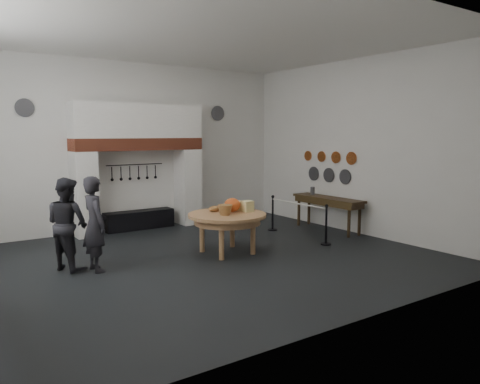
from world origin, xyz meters
TOP-DOWN VIEW (x-y plane):
  - floor at (0.00, 0.00)m, footprint 9.00×8.00m
  - ceiling at (0.00, 0.00)m, footprint 9.00×8.00m
  - wall_back at (0.00, 4.00)m, footprint 9.00×0.02m
  - wall_front at (0.00, -4.00)m, footprint 9.00×0.02m
  - wall_right at (4.50, 0.00)m, footprint 0.02×8.00m
  - chimney_pier_left at (-1.48, 3.65)m, footprint 0.55×0.70m
  - chimney_pier_right at (1.48, 3.65)m, footprint 0.55×0.70m
  - hearth_brick_band at (0.00, 3.65)m, footprint 3.50×0.72m
  - chimney_hood at (0.00, 3.65)m, footprint 3.50×0.70m
  - iron_range at (0.00, 3.72)m, footprint 1.90×0.45m
  - utensil_rail at (0.00, 3.92)m, footprint 1.60×0.02m
  - work_table at (0.56, 0.16)m, footprint 1.86×1.86m
  - pumpkin at (0.76, 0.26)m, footprint 0.36×0.36m
  - cheese_block_big at (1.06, 0.11)m, footprint 0.22×0.22m
  - cheese_block_small at (1.04, 0.41)m, footprint 0.18×0.18m
  - wicker_basket at (0.41, 0.01)m, footprint 0.35×0.35m
  - bread_loaf at (0.46, 0.51)m, footprint 0.31×0.18m
  - visitor_near at (-2.22, 0.47)m, footprint 0.47×0.68m
  - visitor_far at (-2.62, 0.87)m, footprint 0.98×1.07m
  - side_table at (4.10, 0.65)m, footprint 0.55×2.20m
  - pewter_jug at (4.10, 1.25)m, footprint 0.12×0.12m
  - copper_pan_a at (4.46, 0.20)m, footprint 0.03×0.34m
  - copper_pan_b at (4.46, 0.75)m, footprint 0.03×0.32m
  - copper_pan_c at (4.46, 1.30)m, footprint 0.03×0.30m
  - copper_pan_d at (4.46, 1.85)m, footprint 0.03×0.28m
  - pewter_plate_left at (4.46, 0.40)m, footprint 0.03×0.40m
  - pewter_plate_mid at (4.46, 1.00)m, footprint 0.03×0.40m
  - pewter_plate_right at (4.46, 1.60)m, footprint 0.03×0.40m
  - pewter_plate_back_left at (-2.70, 3.96)m, footprint 0.44×0.03m
  - pewter_plate_back_right at (2.70, 3.96)m, footprint 0.44×0.03m
  - barrier_post_near at (2.88, -0.51)m, footprint 0.05×0.05m
  - barrier_post_far at (2.88, 1.49)m, footprint 0.05×0.05m
  - barrier_rope at (2.88, 0.49)m, footprint 0.04×2.00m

SIDE VIEW (x-z plane):
  - floor at x=0.00m, z-range -0.01..0.01m
  - iron_range at x=0.00m, z-range 0.00..0.50m
  - barrier_post_near at x=2.88m, z-range 0.00..0.90m
  - barrier_post_far at x=2.88m, z-range 0.00..0.90m
  - work_table at x=0.56m, z-range 0.80..0.88m
  - barrier_rope at x=2.88m, z-range 0.83..0.87m
  - side_table at x=4.10m, z-range 0.84..0.90m
  - visitor_far at x=-2.62m, z-range 0.00..1.77m
  - visitor_near at x=-2.22m, z-range 0.00..1.81m
  - bread_loaf at x=0.46m, z-range 0.87..1.01m
  - cheese_block_small at x=1.04m, z-range 0.88..1.07m
  - wicker_basket at x=0.41m, z-range 0.88..1.09m
  - cheese_block_big at x=1.06m, z-range 0.88..1.11m
  - pewter_jug at x=4.10m, z-range 0.90..1.12m
  - pumpkin at x=0.76m, z-range 0.88..1.18m
  - chimney_pier_left at x=-1.48m, z-range 0.00..2.15m
  - chimney_pier_right at x=1.48m, z-range 0.00..2.15m
  - pewter_plate_left at x=4.46m, z-range 1.25..1.65m
  - pewter_plate_mid at x=4.46m, z-range 1.25..1.65m
  - pewter_plate_right at x=4.46m, z-range 1.25..1.65m
  - utensil_rail at x=0.00m, z-range 1.74..1.76m
  - copper_pan_b at x=4.46m, z-range 1.79..2.11m
  - copper_pan_d at x=4.46m, z-range 1.81..2.09m
  - copper_pan_a at x=4.46m, z-range 1.78..2.12m
  - copper_pan_c at x=4.46m, z-range 1.80..2.10m
  - wall_back at x=0.00m, z-range 0.00..4.50m
  - wall_front at x=0.00m, z-range 0.00..4.50m
  - wall_right at x=4.50m, z-range 0.00..4.50m
  - hearth_brick_band at x=0.00m, z-range 2.15..2.47m
  - chimney_hood at x=0.00m, z-range 2.47..3.37m
  - pewter_plate_back_left at x=-2.70m, z-range 2.98..3.42m
  - pewter_plate_back_right at x=2.70m, z-range 2.98..3.42m
  - ceiling at x=0.00m, z-range 4.49..4.51m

